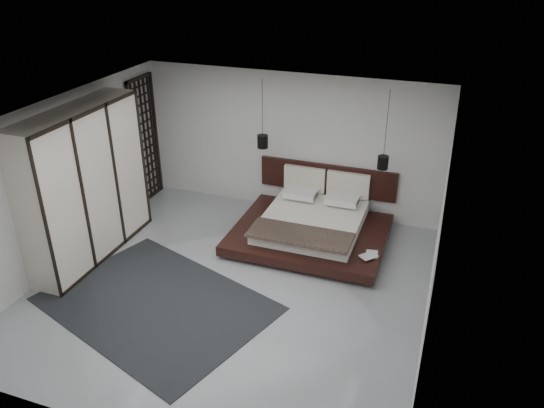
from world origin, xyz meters
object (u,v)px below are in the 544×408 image
at_px(pendant_right, 383,162).
at_px(rug, 156,304).
at_px(lattice_screen, 145,140).
at_px(pendant_left, 263,141).
at_px(bed, 312,225).
at_px(wardrobe, 85,185).

height_order(pendant_right, rug, pendant_right).
xyz_separation_m(lattice_screen, pendant_left, (2.62, -0.11, 0.33)).
bearing_deg(rug, pendant_right, 48.13).
bearing_deg(lattice_screen, pendant_right, -1.35).
relative_size(bed, pendant_right, 1.94).
distance_m(bed, pendant_left, 1.80).
bearing_deg(bed, pendant_left, 159.21).
bearing_deg(pendant_right, rug, -131.87).
height_order(bed, pendant_left, pendant_left).
bearing_deg(rug, pendant_left, 79.54).
distance_m(bed, wardrobe, 4.05).
height_order(bed, pendant_right, pendant_right).
height_order(lattice_screen, wardrobe, wardrobe).
relative_size(pendant_left, wardrobe, 0.48).
bearing_deg(lattice_screen, bed, -8.21).
relative_size(pendant_left, pendant_right, 0.92).
relative_size(bed, pendant_left, 2.10).
bearing_deg(rug, lattice_screen, 121.99).
distance_m(pendant_right, rug, 4.49).
height_order(pendant_left, pendant_right, same).
bearing_deg(rug, bed, 57.99).
xyz_separation_m(bed, pendant_right, (1.12, 0.43, 1.23)).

